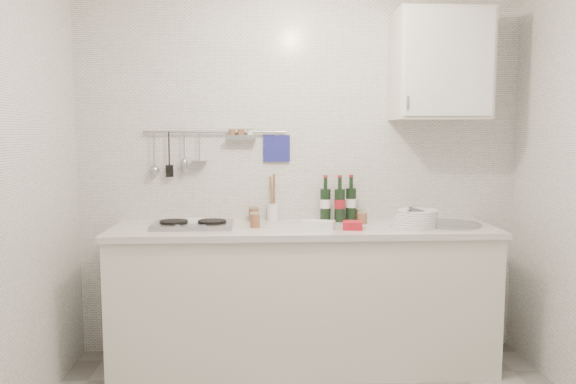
% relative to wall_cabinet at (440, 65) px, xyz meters
% --- Properties ---
extents(back_wall, '(3.00, 0.02, 2.50)m').
position_rel_wall_cabinet_xyz_m(back_wall, '(-0.90, 0.18, -0.70)').
color(back_wall, silver).
rests_on(back_wall, floor).
extents(counter, '(2.44, 0.64, 0.96)m').
position_rel_wall_cabinet_xyz_m(counter, '(-0.89, -0.12, -1.52)').
color(counter, silver).
rests_on(counter, floor).
extents(wall_rail, '(0.98, 0.09, 0.34)m').
position_rel_wall_cabinet_xyz_m(wall_rail, '(-1.50, 0.15, -0.52)').
color(wall_rail, '#93969B').
rests_on(wall_rail, back_wall).
extents(wall_cabinet, '(0.60, 0.38, 0.70)m').
position_rel_wall_cabinet_xyz_m(wall_cabinet, '(0.00, 0.00, 0.00)').
color(wall_cabinet, silver).
rests_on(wall_cabinet, back_wall).
extents(plate_stack_hob, '(0.23, 0.22, 0.03)m').
position_rel_wall_cabinet_xyz_m(plate_stack_hob, '(-1.60, -0.04, -1.01)').
color(plate_stack_hob, '#45609D').
rests_on(plate_stack_hob, counter).
extents(plate_stack_sink, '(0.32, 0.30, 0.12)m').
position_rel_wall_cabinet_xyz_m(plate_stack_sink, '(-0.19, -0.18, -0.98)').
color(plate_stack_sink, white).
rests_on(plate_stack_sink, counter).
extents(wine_bottles, '(0.25, 0.12, 0.31)m').
position_rel_wall_cabinet_xyz_m(wine_bottles, '(-0.64, 0.08, -0.87)').
color(wine_bottles, black).
rests_on(wine_bottles, counter).
extents(butter_dish, '(0.22, 0.15, 0.06)m').
position_rel_wall_cabinet_xyz_m(butter_dish, '(-0.82, -0.27, -1.00)').
color(butter_dish, white).
rests_on(butter_dish, counter).
extents(strawberry_punnet, '(0.14, 0.14, 0.05)m').
position_rel_wall_cabinet_xyz_m(strawberry_punnet, '(-0.60, -0.25, -1.01)').
color(strawberry_punnet, red).
rests_on(strawberry_punnet, counter).
extents(utensil_crock, '(0.08, 0.08, 0.32)m').
position_rel_wall_cabinet_xyz_m(utensil_crock, '(-1.09, 0.13, -0.95)').
color(utensil_crock, white).
rests_on(utensil_crock, counter).
extents(jar_a, '(0.07, 0.07, 0.10)m').
position_rel_wall_cabinet_xyz_m(jar_a, '(-1.22, 0.10, -0.98)').
color(jar_a, brown).
rests_on(jar_a, counter).
extents(jar_b, '(0.06, 0.06, 0.07)m').
position_rel_wall_cabinet_xyz_m(jar_b, '(-0.49, 0.13, -0.99)').
color(jar_b, brown).
rests_on(jar_b, counter).
extents(jar_c, '(0.06, 0.06, 0.08)m').
position_rel_wall_cabinet_xyz_m(jar_c, '(-0.50, -0.03, -0.99)').
color(jar_c, brown).
rests_on(jar_c, counter).
extents(jar_d, '(0.07, 0.07, 0.09)m').
position_rel_wall_cabinet_xyz_m(jar_d, '(-1.21, -0.15, -0.98)').
color(jar_d, brown).
rests_on(jar_d, counter).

